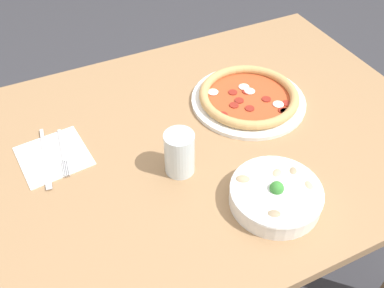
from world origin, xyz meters
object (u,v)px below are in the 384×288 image
(bowl, at_px, (276,194))
(fork, at_px, (63,151))
(pizza, at_px, (249,97))
(glass, at_px, (180,153))
(knife, at_px, (45,155))

(bowl, bearing_deg, fork, -42.54)
(bowl, height_order, fork, bowl)
(pizza, height_order, glass, glass)
(knife, bearing_deg, bowl, 56.60)
(bowl, height_order, knife, bowl)
(glass, bearing_deg, knife, -33.00)
(knife, relative_size, glass, 1.91)
(pizza, xyz_separation_m, knife, (0.58, -0.03, -0.01))
(glass, bearing_deg, fork, -36.33)
(pizza, bearing_deg, bowl, 68.43)
(bowl, xyz_separation_m, glass, (0.15, -0.18, 0.03))
(bowl, relative_size, knife, 0.96)
(glass, bearing_deg, pizza, -151.70)
(bowl, xyz_separation_m, fork, (0.40, -0.36, -0.02))
(fork, xyz_separation_m, knife, (0.04, -0.01, -0.00))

